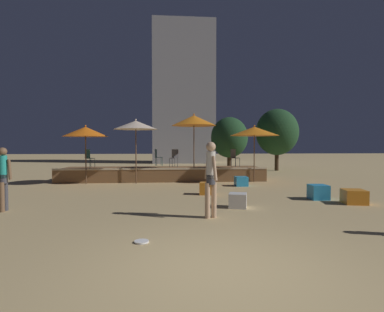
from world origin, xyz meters
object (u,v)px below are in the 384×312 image
(cube_seat_0, at_px, (318,192))
(bistro_chair_1, at_px, (234,156))
(patio_umbrella_0, at_px, (194,121))
(background_tree_0, at_px, (229,138))
(patio_umbrella_1, at_px, (254,131))
(bistro_chair_0, at_px, (174,156))
(person_2, at_px, (3,177))
(bistro_chair_2, at_px, (89,156))
(frisbee_disc, at_px, (142,242))
(cube_seat_4, at_px, (241,181))
(cube_seat_1, at_px, (206,188))
(patio_umbrella_2, at_px, (136,125))
(cube_seat_2, at_px, (354,197))
(cube_seat_3, at_px, (238,200))
(patio_umbrella_3, at_px, (86,132))
(background_tree_1, at_px, (277,132))
(bistro_chair_3, at_px, (157,156))
(person_3, at_px, (211,175))

(cube_seat_0, bearing_deg, bistro_chair_1, 105.96)
(patio_umbrella_0, bearing_deg, background_tree_0, 61.63)
(patio_umbrella_1, xyz_separation_m, bistro_chair_0, (-3.90, 0.72, -1.24))
(person_2, bearing_deg, patio_umbrella_1, 125.69)
(bistro_chair_2, bearing_deg, bistro_chair_0, -144.33)
(frisbee_disc, bearing_deg, cube_seat_4, 63.50)
(cube_seat_1, bearing_deg, patio_umbrella_2, 130.24)
(patio_umbrella_0, bearing_deg, cube_seat_2, -53.27)
(bistro_chair_1, bearing_deg, cube_seat_3, -135.44)
(patio_umbrella_3, distance_m, person_2, 5.97)
(cube_seat_2, height_order, frisbee_disc, cube_seat_2)
(patio_umbrella_3, xyz_separation_m, person_2, (-0.65, -5.75, -1.48))
(patio_umbrella_1, bearing_deg, frisbee_disc, -118.01)
(patio_umbrella_3, height_order, frisbee_disc, patio_umbrella_3)
(bistro_chair_2, xyz_separation_m, background_tree_0, (8.04, 4.80, 1.08))
(cube_seat_1, relative_size, cube_seat_2, 0.70)
(cube_seat_3, bearing_deg, cube_seat_0, 20.20)
(patio_umbrella_1, distance_m, background_tree_1, 7.28)
(bistro_chair_0, bearing_deg, cube_seat_1, 77.56)
(background_tree_1, bearing_deg, frisbee_disc, -118.35)
(patio_umbrella_2, xyz_separation_m, background_tree_1, (9.22, 6.53, -0.01))
(patio_umbrella_0, height_order, cube_seat_2, patio_umbrella_0)
(cube_seat_3, height_order, bistro_chair_0, bistro_chair_0)
(cube_seat_0, bearing_deg, cube_seat_2, -49.12)
(patio_umbrella_2, bearing_deg, bistro_chair_1, 10.71)
(bistro_chair_0, height_order, background_tree_0, background_tree_0)
(cube_seat_3, bearing_deg, cube_seat_2, 4.26)
(cube_seat_2, distance_m, bistro_chair_1, 6.89)
(person_2, height_order, bistro_chair_1, person_2)
(cube_seat_4, bearing_deg, cube_seat_0, -62.63)
(cube_seat_0, xyz_separation_m, background_tree_0, (-0.86, 10.40, 2.08))
(cube_seat_3, distance_m, bistro_chair_1, 6.91)
(person_2, distance_m, bistro_chair_0, 8.16)
(cube_seat_3, xyz_separation_m, bistro_chair_1, (1.39, 6.68, 1.04))
(patio_umbrella_1, distance_m, cube_seat_1, 5.08)
(cube_seat_0, distance_m, cube_seat_3, 3.18)
(cube_seat_1, bearing_deg, bistro_chair_0, 103.98)
(patio_umbrella_2, relative_size, cube_seat_0, 5.17)
(patio_umbrella_1, relative_size, bistro_chair_3, 3.10)
(patio_umbrella_3, height_order, cube_seat_0, patio_umbrella_3)
(person_3, bearing_deg, bistro_chair_3, 78.58)
(cube_seat_3, bearing_deg, bistro_chair_0, 104.31)
(patio_umbrella_2, bearing_deg, cube_seat_4, -14.75)
(patio_umbrella_1, height_order, patio_umbrella_3, patio_umbrella_1)
(patio_umbrella_1, xyz_separation_m, person_3, (-3.16, -7.06, -1.43))
(cube_seat_2, height_order, background_tree_1, background_tree_1)
(patio_umbrella_3, relative_size, person_3, 1.46)
(patio_umbrella_2, relative_size, background_tree_0, 0.82)
(patio_umbrella_3, distance_m, cube_seat_3, 8.48)
(bistro_chair_3, bearing_deg, cube_seat_2, -153.64)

